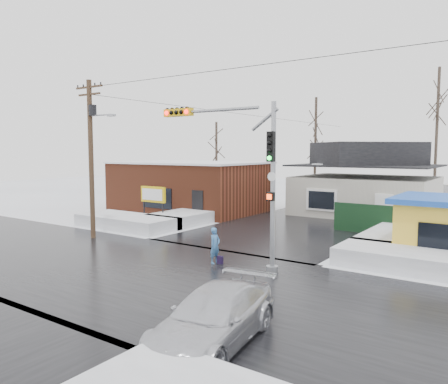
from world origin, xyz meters
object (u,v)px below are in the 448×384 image
Objects in this scene: utility_pole at (92,149)px; pedestrian at (215,246)px; marquee_sign at (153,195)px; kiosk at (447,227)px; traffic_signal at (240,163)px; car at (214,318)px.

utility_pole is 10.06m from pedestrian.
marquee_sign is 18.51m from kiosk.
kiosk is (18.50, 0.50, -0.46)m from marquee_sign.
traffic_signal is 10.43m from kiosk.
traffic_signal reaches higher than kiosk.
kiosk is at bearing -46.19° from pedestrian.
utility_pole is 5.60× the size of pedestrian.
traffic_signal is 2.75× the size of marquee_sign.
traffic_signal is 1.43× the size of car.
kiosk reaches higher than car.
traffic_signal reaches higher than car.
marquee_sign is at bearing 130.54° from car.
marquee_sign is (-1.07, 5.99, -3.19)m from utility_pole.
kiosk is 14.20m from car.
pedestrian is 0.33× the size of car.
utility_pole is 1.84× the size of car.
traffic_signal is 8.49m from car.
pedestrian reaches higher than car.
kiosk reaches higher than pedestrian.
car is at bearing -140.63° from pedestrian.
car is (14.95, -13.23, -1.21)m from marquee_sign.
car is (4.81, -6.65, -0.10)m from pedestrian.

